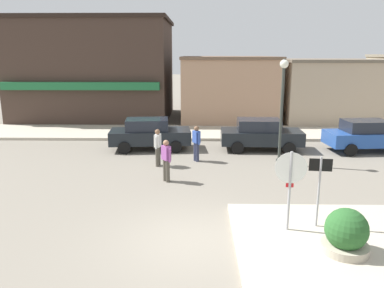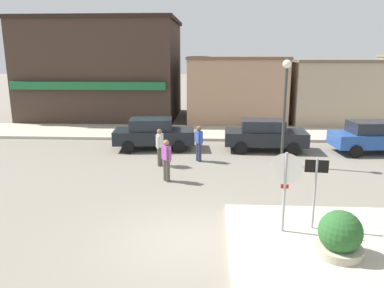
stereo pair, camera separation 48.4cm
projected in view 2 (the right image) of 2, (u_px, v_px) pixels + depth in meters
name	position (u px, v px, depth m)	size (l,w,h in m)	color
ground_plane	(187.00, 241.00, 9.67)	(160.00, 160.00, 0.00)	gray
sidewalk_corner	(359.00, 248.00, 9.17)	(6.40, 4.80, 0.15)	#B7AD99
kerb_far	(202.00, 132.00, 22.66)	(80.00, 4.00, 0.15)	#B7AD99
stop_sign	(285.00, 182.00, 9.60)	(0.82, 0.11, 2.30)	#9E9EA3
one_way_sign	(315.00, 186.00, 9.81)	(0.60, 0.08, 2.10)	#9E9EA3
planter	(340.00, 238.00, 8.66)	(1.10, 1.10, 1.23)	#ADA38E
lamp_post	(285.00, 97.00, 15.54)	(0.36, 0.36, 4.54)	#333833
parked_car_nearest	(153.00, 133.00, 18.88)	(4.15, 2.17, 1.56)	black
parked_car_second	(265.00, 135.00, 18.56)	(4.04, 1.95, 1.56)	black
parked_car_third	(373.00, 137.00, 18.10)	(4.14, 2.17, 1.56)	#234C9E
pedestrian_crossing_near	(166.00, 159.00, 14.04)	(0.41, 0.49, 1.61)	#4C473D
pedestrian_crossing_far	(199.00, 142.00, 16.68)	(0.37, 0.52, 1.61)	#2D334C
pedestrian_kerb_side	(160.00, 146.00, 16.02)	(0.29, 0.56, 1.61)	#4C473D
building_corner_shop	(104.00, 69.00, 27.95)	(11.09, 8.26, 7.16)	#3D2D26
building_storefront_left_near	(235.00, 88.00, 27.49)	(6.66, 7.92, 4.53)	tan
building_storefront_left_mid	(336.00, 91.00, 26.37)	(6.93, 6.71, 4.36)	tan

